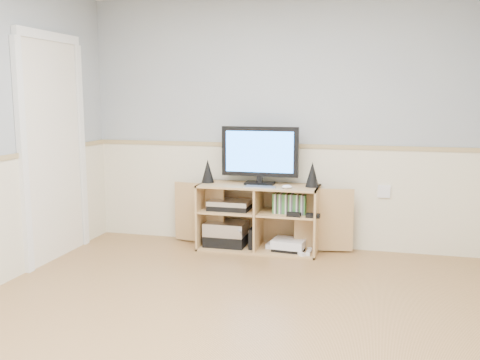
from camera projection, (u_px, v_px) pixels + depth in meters
The scene contains 11 objects.
room at pixel (214, 144), 3.30m from camera, with size 4.04×4.54×2.54m.
media_cabinet at pixel (260, 216), 5.32m from camera, with size 1.83×0.44×0.65m.
monitor at pixel (260, 153), 5.22m from camera, with size 0.76×0.18×0.57m.
speaker_left at pixel (208, 171), 5.35m from camera, with size 0.13×0.13×0.23m, color black.
speaker_right at pixel (312, 174), 5.09m from camera, with size 0.13×0.13×0.24m, color black.
keyboard at pixel (260, 187), 5.07m from camera, with size 0.29×0.12×0.01m, color silver.
mouse at pixel (287, 187), 5.01m from camera, with size 0.10×0.06×0.04m, color white.
av_components at pixel (228, 226), 5.36m from camera, with size 0.50×0.30×0.47m.
game_consoles at pixel (288, 245), 5.22m from camera, with size 0.46×0.30×0.11m.
game_cases at pixel (290, 204), 5.15m from camera, with size 0.32×0.14×0.19m, color #3F8C3F.
wall_outlet at pixel (384, 191), 5.15m from camera, with size 0.12×0.03×0.12m, color white.
Camera 1 is at (0.92, -3.03, 1.51)m, focal length 40.00 mm.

